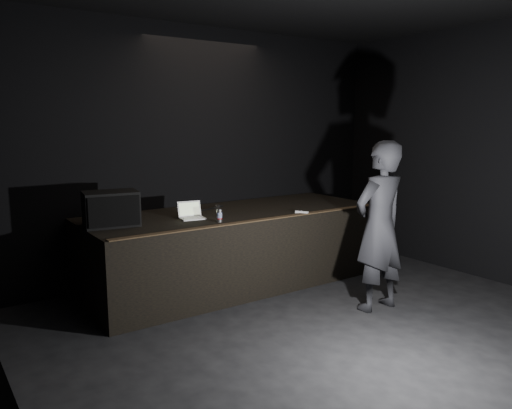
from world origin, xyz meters
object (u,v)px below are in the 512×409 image
object	(u,v)px
stage_monitor	(111,209)
laptop	(191,214)
beer_can	(219,216)
person	(379,226)
stage_riser	(235,247)

from	to	relation	value
stage_monitor	laptop	size ratio (longest dim) A/B	1.98
beer_can	person	distance (m)	1.87
stage_riser	stage_monitor	xyz separation A→B (m)	(-1.67, -0.00, 0.70)
beer_can	person	world-z (taller)	person
stage_monitor	beer_can	xyz separation A→B (m)	(1.13, -0.52, -0.12)
beer_can	stage_monitor	bearing A→B (deg)	155.26
stage_monitor	beer_can	size ratio (longest dim) A/B	4.24
laptop	stage_riser	bearing A→B (deg)	18.46
stage_riser	laptop	xyz separation A→B (m)	(-0.71, -0.12, 0.55)
stage_monitor	person	xyz separation A→B (m)	(2.54, -1.75, -0.21)
stage_riser	beer_can	world-z (taller)	beer_can
stage_monitor	beer_can	distance (m)	1.25
stage_riser	beer_can	xyz separation A→B (m)	(-0.54, -0.52, 0.58)
laptop	stage_monitor	bearing A→B (deg)	-178.06
laptop	beer_can	xyz separation A→B (m)	(0.17, -0.40, 0.02)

